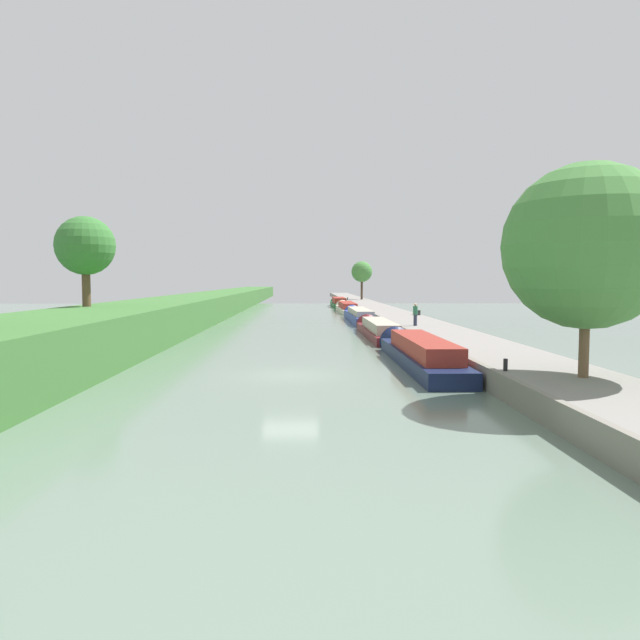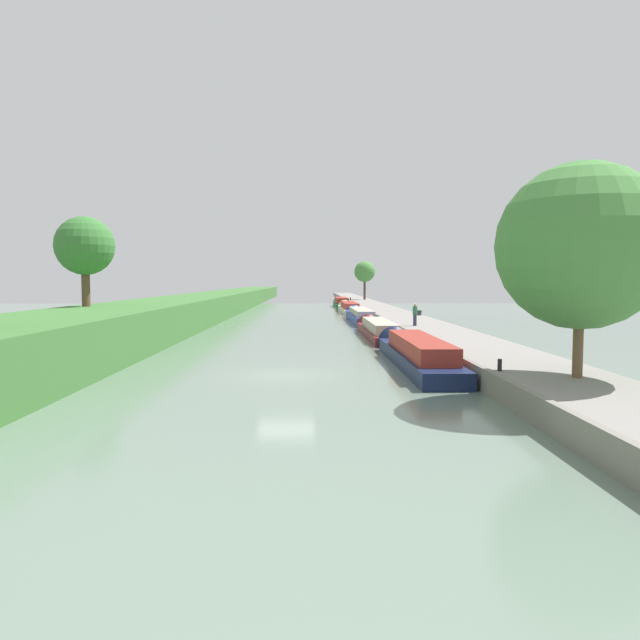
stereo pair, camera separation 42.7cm
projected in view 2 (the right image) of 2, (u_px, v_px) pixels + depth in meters
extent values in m
plane|color=slate|center=(286.00, 375.00, 25.68)|extent=(160.00, 160.00, 0.00)
cube|color=#3D7033|center=(29.00, 347.00, 25.38)|extent=(7.11, 260.00, 2.51)
cube|color=gray|center=(507.00, 365.00, 25.83)|extent=(4.28, 260.00, 0.86)
cube|color=gray|center=(457.00, 364.00, 25.78)|extent=(0.25, 260.00, 0.91)
cube|color=#141E42|center=(417.00, 359.00, 28.29)|extent=(2.07, 13.28, 0.70)
cube|color=maroon|center=(420.00, 346.00, 27.57)|extent=(1.70, 9.30, 0.77)
cone|color=#141E42|center=(395.00, 343.00, 35.53)|extent=(1.97, 1.24, 1.97)
cube|color=maroon|center=(378.00, 333.00, 42.90)|extent=(1.98, 13.53, 0.58)
cube|color=#B2A893|center=(379.00, 325.00, 42.18)|extent=(1.63, 9.47, 0.68)
cone|color=maroon|center=(368.00, 325.00, 50.24)|extent=(1.89, 1.19, 1.89)
cube|color=#283D93|center=(360.00, 318.00, 58.89)|extent=(1.99, 15.60, 0.79)
cube|color=#B2A893|center=(361.00, 312.00, 58.06)|extent=(1.63, 10.92, 0.56)
cone|color=#283D93|center=(354.00, 313.00, 67.26)|extent=(1.89, 1.19, 1.89)
cube|color=beige|center=(349.00, 310.00, 76.83)|extent=(2.11, 15.76, 0.60)
cube|color=maroon|center=(349.00, 305.00, 76.00)|extent=(1.73, 11.03, 0.74)
cone|color=beige|center=(345.00, 307.00, 85.32)|extent=(2.00, 1.26, 2.00)
cube|color=#1E6033|center=(341.00, 305.00, 92.33)|extent=(2.17, 12.42, 0.63)
cube|color=maroon|center=(342.00, 300.00, 91.66)|extent=(1.78, 8.69, 0.86)
cone|color=#1E6033|center=(339.00, 303.00, 99.18)|extent=(2.07, 1.30, 2.07)
cylinder|color=brown|center=(578.00, 335.00, 19.74)|extent=(0.34, 0.34, 2.94)
sphere|color=#47843D|center=(581.00, 246.00, 19.53)|extent=(5.67, 5.67, 5.67)
cylinder|color=#4C3828|center=(365.00, 288.00, 100.73)|extent=(0.39, 0.39, 3.87)
sphere|color=#47843D|center=(365.00, 272.00, 100.53)|extent=(3.63, 3.63, 3.63)
cylinder|color=brown|center=(86.00, 284.00, 37.26)|extent=(0.53, 0.53, 2.88)
sphere|color=#387533|center=(85.00, 246.00, 37.09)|extent=(3.76, 3.76, 3.76)
cylinder|color=#282D42|center=(415.00, 320.00, 42.48)|extent=(0.26, 0.26, 0.82)
cylinder|color=#286647|center=(415.00, 310.00, 42.43)|extent=(0.34, 0.34, 0.62)
sphere|color=tan|center=(415.00, 305.00, 42.40)|extent=(0.22, 0.22, 0.22)
cylinder|color=black|center=(500.00, 365.00, 21.25)|extent=(0.16, 0.16, 0.45)
cylinder|color=black|center=(350.00, 299.00, 98.77)|extent=(0.16, 0.16, 0.45)
cube|color=#333338|center=(419.00, 313.00, 55.31)|extent=(0.40, 0.08, 0.41)
cube|color=#333338|center=(417.00, 312.00, 56.50)|extent=(0.40, 0.08, 0.41)
cube|color=#2D4733|center=(418.00, 310.00, 55.89)|extent=(0.44, 1.50, 0.06)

